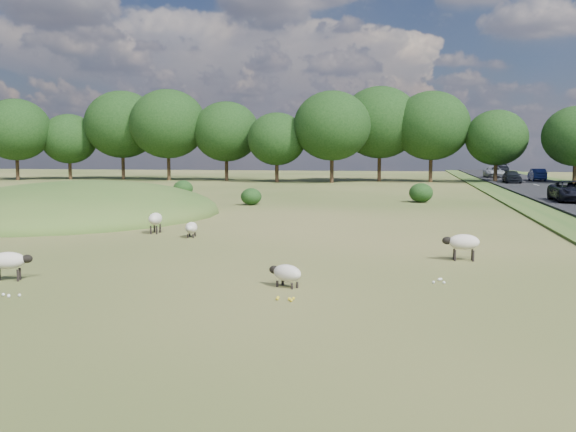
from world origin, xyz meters
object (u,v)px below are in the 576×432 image
Objects in this scene: sheep_4 at (9,261)px; sheep_3 at (286,273)px; car_7 at (537,175)px; sheep_1 at (156,219)px; car_1 at (501,168)px; car_0 at (512,176)px; sheep_2 at (463,242)px; car_2 at (494,172)px; sheep_0 at (191,228)px; car_5 at (572,191)px.

sheep_3 is at bearing -15.76° from sheep_4.
sheep_1 is at bearing 63.80° from car_7.
car_1 is 1.18× the size of car_7.
car_0 is 7.33m from car_7.
car_7 is at bearing 58.79° from car_0.
sheep_4 is 0.29× the size of car_0.
car_1 reaches higher than sheep_2.
sheep_4 is 77.15m from car_2.
sheep_0 is at bearing -112.98° from car_0.
sheep_1 is at bearing 72.72° from car_1.
sheep_1 is 66.75m from car_2.
sheep_3 is at bearing 22.18° from sheep_0.
sheep_4 is 0.23× the size of car_5.
sheep_1 is at bearing -22.78° from sheep_2.
sheep_3 is at bearing 79.14° from car_1.
car_2 reaches higher than sheep_1.
sheep_3 is 8.04m from sheep_4.
car_2 is 1.18× the size of car_7.
car_7 is (26.15, 64.22, 0.37)m from sheep_4.
sheep_1 is at bearing -115.50° from car_0.
sheep_3 is at bearing -149.54° from sheep_1.
sheep_3 is (-5.11, -5.37, -0.24)m from sheep_2.
sheep_3 is 59.07m from car_0.
sheep_2 is 0.30× the size of car_0.
sheep_2 is 26.58m from car_5.
car_2 is at bearing 151.63° from sheep_0.
car_5 reaches higher than car_7.
sheep_4 is at bearing -111.09° from car_0.
car_5 reaches higher than car_0.
car_7 is (3.80, 6.27, -0.00)m from car_0.
car_2 is 10.34m from car_7.
sheep_3 is 0.22× the size of car_1.
car_0 is 0.81× the size of car_5.
car_1 reaches higher than sheep_4.
car_1 is at bearing -70.75° from sheep_3.
sheep_4 is 0.24× the size of car_1.
car_1 is 30.98m from car_7.
car_2 is (14.34, 73.20, 0.56)m from sheep_3.
sheep_3 is 0.22× the size of car_2.
car_0 is 0.82× the size of car_2.
sheep_4 is at bearing 172.74° from sheep_1.
sheep_0 is 11.80m from sheep_2.
sheep_0 is at bearing -27.01° from sheep_3.
car_5 is at bearing -90.00° from car_0.
car_7 reaches higher than sheep_3.
sheep_2 is 7.41m from sheep_3.
sheep_4 is at bearing -22.05° from sheep_0.
sheep_0 is 88.61m from car_1.
car_2 is (9.23, 67.83, 0.32)m from sheep_2.
sheep_1 is 0.32× the size of car_0.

